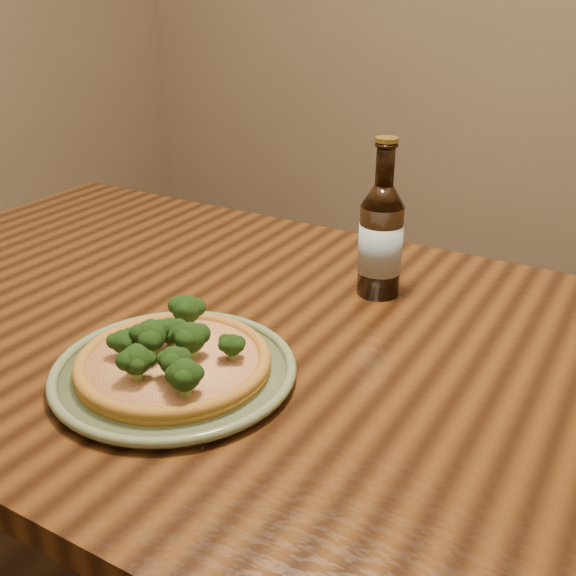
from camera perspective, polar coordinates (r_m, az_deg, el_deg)
The scene contains 4 objects.
table at distance 1.07m, azimuth -2.31°, elevation -7.73°, with size 1.60×0.90×0.75m.
plate at distance 0.91m, azimuth -9.60°, elevation -6.91°, with size 0.32×0.32×0.02m.
pizza at distance 0.90m, azimuth -9.69°, elevation -5.92°, with size 0.26×0.26×0.07m.
beer_bottle at distance 1.10m, azimuth 7.86°, elevation 4.14°, with size 0.07×0.07×0.26m.
Camera 1 is at (0.49, -0.66, 1.24)m, focal length 42.00 mm.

